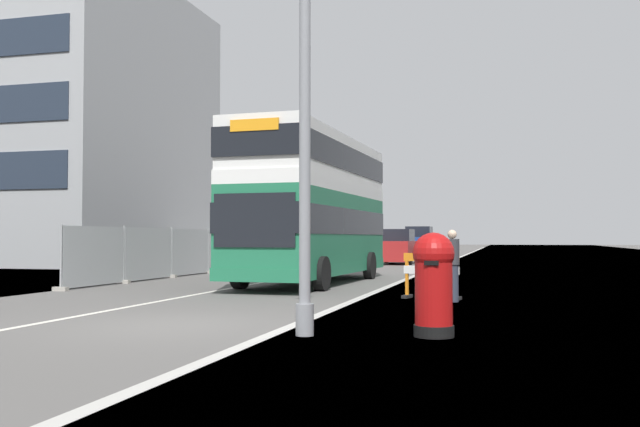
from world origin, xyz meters
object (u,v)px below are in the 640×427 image
double_decker_bus (313,206)px  red_pillar_postbox (434,279)px  car_receding_mid (419,244)px  pedestrian_at_kerb (452,266)px  lamppost_foreground (305,86)px  car_oncoming_near (398,248)px  roadworks_barrier (431,271)px

double_decker_bus → red_pillar_postbox: double_decker_bus is taller
car_receding_mid → pedestrian_at_kerb: car_receding_mid is taller
lamppost_foreground → red_pillar_postbox: bearing=12.2°
red_pillar_postbox → car_receding_mid: (-4.89, 37.96, 0.19)m
lamppost_foreground → red_pillar_postbox: (1.97, 0.43, -3.06)m
double_decker_bus → lamppost_foreground: (3.26, -12.15, 1.34)m
car_oncoming_near → pedestrian_at_kerb: (4.92, -23.45, -0.08)m
roadworks_barrier → car_receding_mid: bearing=97.5°
double_decker_bus → roadworks_barrier: double_decker_bus is taller
roadworks_barrier → car_oncoming_near: car_oncoming_near is taller
double_decker_bus → car_oncoming_near: double_decker_bus is taller
double_decker_bus → lamppost_foreground: lamppost_foreground is taller
pedestrian_at_kerb → car_receding_mid: bearing=98.4°
double_decker_bus → car_oncoming_near: (0.13, 17.74, -1.66)m
lamppost_foreground → car_receding_mid: (-2.92, 38.39, -2.87)m
red_pillar_postbox → roadworks_barrier: 6.70m
car_receding_mid → pedestrian_at_kerb: size_ratio=2.24×
lamppost_foreground → car_oncoming_near: 30.20m
car_oncoming_near → double_decker_bus: bearing=-90.4°
lamppost_foreground → car_oncoming_near: size_ratio=1.88×
car_oncoming_near → pedestrian_at_kerb: size_ratio=2.58×
car_receding_mid → car_oncoming_near: bearing=-91.4°
double_decker_bus → red_pillar_postbox: 12.95m
lamppost_foreground → pedestrian_at_kerb: lamppost_foreground is taller
lamppost_foreground → pedestrian_at_kerb: (1.80, 6.43, -3.08)m
double_decker_bus → car_oncoming_near: bearing=89.6°
car_receding_mid → red_pillar_postbox: bearing=-82.7°
double_decker_bus → roadworks_barrier: size_ratio=7.00×
double_decker_bus → roadworks_barrier: (4.48, -5.07, -1.91)m
car_oncoming_near → pedestrian_at_kerb: car_oncoming_near is taller
red_pillar_postbox → car_receding_mid: car_receding_mid is taller
car_oncoming_near → car_receding_mid: (0.20, 8.50, 0.13)m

